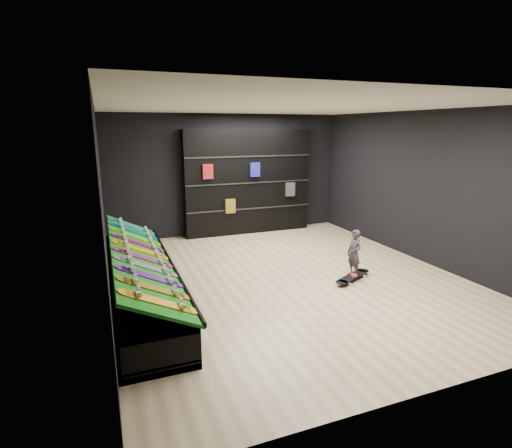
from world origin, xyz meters
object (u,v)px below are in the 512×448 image
object	(u,v)px
back_shelving	(248,182)
display_rack	(140,284)
floor_skateboard	(353,278)
child	(354,262)

from	to	relation	value
back_shelving	display_rack	bearing A→B (deg)	-132.42
back_shelving	floor_skateboard	size ratio (longest dim) A/B	3.35
floor_skateboard	child	size ratio (longest dim) A/B	1.94
child	floor_skateboard	bearing A→B (deg)	0.00
back_shelving	floor_skateboard	world-z (taller)	back_shelving
back_shelving	child	world-z (taller)	back_shelving
display_rack	child	world-z (taller)	child
display_rack	floor_skateboard	world-z (taller)	display_rack
display_rack	back_shelving	xyz separation A→B (m)	(3.03, 3.32, 1.06)
floor_skateboard	child	bearing A→B (deg)	0.00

